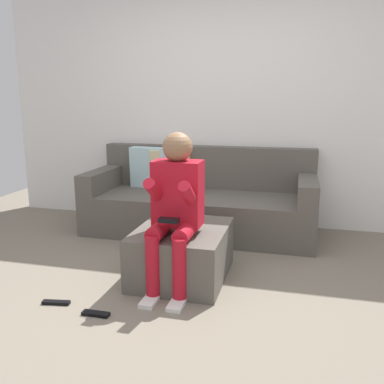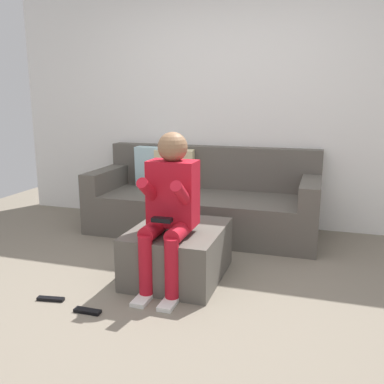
# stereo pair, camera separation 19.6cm
# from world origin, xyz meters

# --- Properties ---
(ground_plane) EXTENTS (6.53, 6.53, 0.00)m
(ground_plane) POSITION_xyz_m (0.00, 0.00, 0.00)
(ground_plane) COLOR slate
(wall_back) EXTENTS (5.02, 0.10, 2.78)m
(wall_back) POSITION_xyz_m (0.00, 2.03, 1.39)
(wall_back) COLOR white
(wall_back) RESTS_ON ground_plane
(couch_sectional) EXTENTS (2.31, 0.90, 0.86)m
(couch_sectional) POSITION_xyz_m (-0.18, 1.59, 0.30)
(couch_sectional) COLOR #59544C
(couch_sectional) RESTS_ON ground_plane
(ottoman) EXTENTS (0.67, 0.81, 0.39)m
(ottoman) POSITION_xyz_m (-0.03, 0.41, 0.20)
(ottoman) COLOR #59544C
(ottoman) RESTS_ON ground_plane
(person_seated) EXTENTS (0.35, 0.58, 1.13)m
(person_seated) POSITION_xyz_m (-0.03, 0.24, 0.64)
(person_seated) COLOR red
(person_seated) RESTS_ON ground_plane
(remote_near_ottoman) EXTENTS (0.18, 0.05, 0.02)m
(remote_near_ottoman) POSITION_xyz_m (-0.41, -0.31, 0.01)
(remote_near_ottoman) COLOR black
(remote_near_ottoman) RESTS_ON ground_plane
(remote_by_storage_bin) EXTENTS (0.19, 0.07, 0.02)m
(remote_by_storage_bin) POSITION_xyz_m (-0.74, -0.24, 0.01)
(remote_by_storage_bin) COLOR black
(remote_by_storage_bin) RESTS_ON ground_plane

